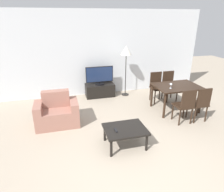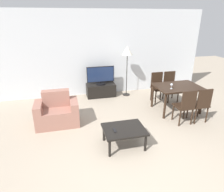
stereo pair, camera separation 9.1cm
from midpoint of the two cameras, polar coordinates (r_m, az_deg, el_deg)
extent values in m
plane|color=tan|center=(3.65, 7.41, -21.12)|extent=(18.00, 18.00, 0.00)
cube|color=silver|center=(6.59, -4.46, 11.90)|extent=(7.40, 0.06, 2.70)
cube|color=#9E6B5B|center=(5.03, -14.78, -5.75)|extent=(0.65, 0.62, 0.42)
cube|color=#9E6B5B|center=(5.06, -15.22, -0.56)|extent=(0.65, 0.20, 0.40)
cube|color=#9E6B5B|center=(5.03, -19.60, -5.22)|extent=(0.18, 0.62, 0.60)
cube|color=#9E6B5B|center=(4.99, -10.12, -4.42)|extent=(0.18, 0.62, 0.60)
cube|color=black|center=(6.61, -2.81, 1.71)|extent=(0.93, 0.47, 0.41)
cylinder|color=black|center=(6.54, -2.84, 3.54)|extent=(0.31, 0.31, 0.03)
cylinder|color=black|center=(6.53, -2.85, 3.87)|extent=(0.04, 0.04, 0.05)
cube|color=black|center=(6.45, -2.90, 6.22)|extent=(0.89, 0.04, 0.51)
cube|color=#19284C|center=(6.43, -2.86, 6.17)|extent=(0.85, 0.01, 0.47)
cube|color=black|center=(4.05, 4.11, -9.48)|extent=(0.83, 0.65, 0.04)
cylinder|color=black|center=(3.86, 0.03, -14.73)|extent=(0.05, 0.05, 0.36)
cylinder|color=black|center=(4.06, 10.19, -13.07)|extent=(0.05, 0.05, 0.36)
cylinder|color=black|center=(4.30, -1.73, -10.53)|extent=(0.05, 0.05, 0.36)
cylinder|color=black|center=(4.48, 7.41, -9.28)|extent=(0.05, 0.05, 0.36)
cube|color=black|center=(5.72, 18.71, 2.54)|extent=(1.20, 0.87, 0.04)
cylinder|color=black|center=(5.28, 15.35, -2.87)|extent=(0.06, 0.06, 0.68)
cylinder|color=black|center=(5.86, 24.67, -1.65)|extent=(0.06, 0.06, 0.68)
cylinder|color=black|center=(5.89, 11.94, 0.05)|extent=(0.06, 0.06, 0.68)
cylinder|color=black|center=(6.42, 20.71, 0.90)|extent=(0.06, 0.06, 0.68)
cube|color=black|center=(5.19, 20.17, -2.77)|extent=(0.40, 0.40, 0.04)
cylinder|color=black|center=(5.32, 17.46, -4.51)|extent=(0.04, 0.04, 0.42)
cylinder|color=black|center=(5.49, 20.38, -4.07)|extent=(0.04, 0.04, 0.42)
cylinder|color=black|center=(5.08, 19.29, -6.05)|extent=(0.04, 0.04, 0.42)
cylinder|color=black|center=(5.25, 22.29, -5.53)|extent=(0.04, 0.04, 0.42)
cube|color=black|center=(4.96, 21.65, -1.08)|extent=(0.37, 0.04, 0.44)
cube|color=black|center=(6.44, 16.97, 2.36)|extent=(0.40, 0.40, 0.04)
cylinder|color=black|center=(6.31, 16.20, -0.17)|extent=(0.04, 0.04, 0.42)
cylinder|color=black|center=(6.47, 18.70, 0.09)|extent=(0.04, 0.04, 0.42)
cylinder|color=black|center=(6.57, 14.84, 0.86)|extent=(0.04, 0.04, 0.42)
cylinder|color=black|center=(6.73, 17.28, 1.08)|extent=(0.04, 0.04, 0.42)
cube|color=black|center=(6.52, 16.41, 4.87)|extent=(0.37, 0.04, 0.44)
cube|color=black|center=(5.43, 23.89, -2.26)|extent=(0.40, 0.40, 0.04)
cylinder|color=black|center=(5.54, 21.21, -3.94)|extent=(0.04, 0.04, 0.42)
cylinder|color=black|center=(5.72, 23.89, -3.53)|extent=(0.04, 0.04, 0.42)
cylinder|color=black|center=(5.31, 23.14, -5.38)|extent=(0.04, 0.04, 0.42)
cylinder|color=black|center=(5.50, 25.87, -4.89)|extent=(0.04, 0.04, 0.42)
cube|color=black|center=(5.21, 25.45, -0.62)|extent=(0.37, 0.04, 0.44)
cube|color=black|center=(6.24, 13.63, 2.09)|extent=(0.40, 0.40, 0.04)
cylinder|color=black|center=(6.11, 12.77, -0.53)|extent=(0.04, 0.04, 0.42)
cylinder|color=black|center=(6.26, 15.43, -0.25)|extent=(0.04, 0.04, 0.42)
cylinder|color=black|center=(6.38, 11.51, 0.55)|extent=(0.04, 0.04, 0.42)
cylinder|color=black|center=(6.52, 14.09, 0.79)|extent=(0.04, 0.04, 0.42)
cube|color=black|center=(6.32, 13.09, 4.69)|extent=(0.37, 0.04, 0.44)
cylinder|color=black|center=(6.78, 4.45, 0.43)|extent=(0.24, 0.24, 0.02)
cylinder|color=black|center=(6.57, 4.62, 5.92)|extent=(0.02, 0.02, 1.33)
cone|color=white|center=(6.40, 4.84, 12.87)|extent=(0.35, 0.35, 0.28)
cube|color=black|center=(3.95, 1.42, -9.73)|extent=(0.04, 0.15, 0.02)
cylinder|color=silver|center=(5.44, 17.00, 2.04)|extent=(0.06, 0.06, 0.01)
cylinder|color=silver|center=(5.42, 17.05, 2.42)|extent=(0.01, 0.01, 0.07)
sphere|color=silver|center=(5.40, 17.13, 3.11)|extent=(0.07, 0.07, 0.07)
camera|label=1|loc=(0.05, -89.47, 0.21)|focal=32.00mm
camera|label=2|loc=(0.05, 90.53, -0.21)|focal=32.00mm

